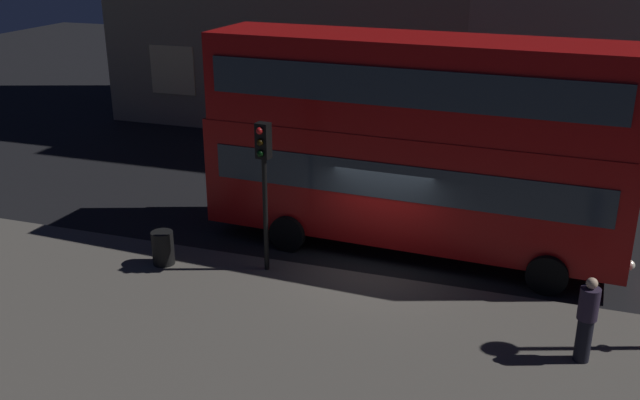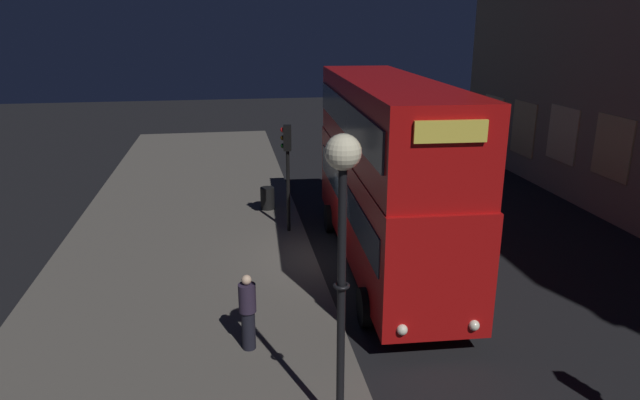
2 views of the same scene
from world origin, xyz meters
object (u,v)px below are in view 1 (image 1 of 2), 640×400
traffic_light_near_kerb (264,166)px  litter_bin (163,248)px  pedestrian (587,319)px  double_decker_bus (413,137)px

traffic_light_near_kerb → litter_bin: bearing=-160.2°
traffic_light_near_kerb → pedestrian: traffic_light_near_kerb is taller
traffic_light_near_kerb → litter_bin: traffic_light_near_kerb is taller
traffic_light_near_kerb → litter_bin: size_ratio=4.33×
double_decker_bus → pedestrian: bearing=-41.8°
traffic_light_near_kerb → pedestrian: bearing=-4.8°
double_decker_bus → litter_bin: bearing=-148.1°
double_decker_bus → litter_bin: (-5.58, -3.11, -2.55)m
pedestrian → litter_bin: 10.02m
pedestrian → litter_bin: pedestrian is taller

